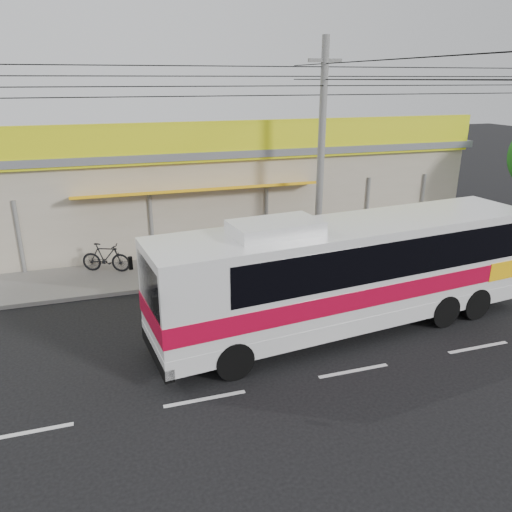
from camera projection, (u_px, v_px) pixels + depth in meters
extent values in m
plane|color=black|center=(315.00, 329.00, 15.41)|extent=(120.00, 120.00, 0.00)
cube|color=slate|center=(255.00, 262.00, 20.77)|extent=(30.00, 3.20, 0.15)
cube|color=#ACA28B|center=(222.00, 188.00, 25.11)|extent=(22.00, 8.00, 4.20)
cube|color=#595B61|center=(221.00, 142.00, 24.36)|extent=(22.60, 8.60, 0.30)
cube|color=yellow|center=(244.00, 140.00, 20.48)|extent=(22.00, 0.24, 1.60)
cube|color=red|center=(197.00, 142.00, 19.87)|extent=(9.00, 0.10, 1.20)
cube|color=#228016|center=(384.00, 135.00, 22.32)|extent=(2.40, 0.10, 1.10)
cube|color=navy|center=(435.00, 133.00, 23.10)|extent=(2.20, 0.10, 1.10)
cube|color=red|center=(4.00, 149.00, 17.85)|extent=(3.00, 0.10, 1.10)
cube|color=#F3AE0D|center=(199.00, 190.00, 20.37)|extent=(10.00, 1.20, 0.37)
cube|color=silver|center=(350.00, 270.00, 14.84)|extent=(12.20, 3.83, 2.90)
cube|color=#B50728|center=(349.00, 281.00, 14.96)|extent=(12.25, 3.88, 0.55)
cube|color=yellow|center=(477.00, 257.00, 16.97)|extent=(1.88, 2.72, 0.60)
cube|color=black|center=(371.00, 247.00, 14.89)|extent=(10.22, 3.65, 1.10)
cube|color=black|center=(152.00, 289.00, 12.40)|extent=(0.41, 2.20, 1.50)
cube|color=silver|center=(275.00, 228.00, 13.33)|extent=(2.54, 1.66, 0.36)
cylinder|color=black|center=(234.00, 360.00, 12.71)|extent=(1.07, 0.44, 1.04)
cylinder|color=black|center=(205.00, 323.00, 14.65)|extent=(1.07, 0.44, 1.04)
cylinder|color=black|center=(475.00, 303.00, 15.92)|extent=(1.07, 0.44, 1.04)
cylinder|color=black|center=(425.00, 279.00, 17.86)|extent=(1.07, 0.44, 1.04)
imported|color=black|center=(106.00, 257.00, 19.40)|extent=(1.97, 1.25, 1.15)
cylinder|color=slate|center=(321.00, 157.00, 19.50)|extent=(0.29, 0.29, 8.80)
cube|color=slate|center=(325.00, 60.00, 18.32)|extent=(1.32, 0.13, 0.13)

